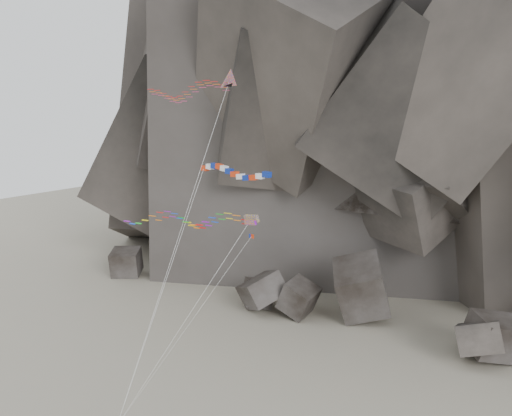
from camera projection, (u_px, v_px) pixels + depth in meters
The scene contains 6 objects.
headland at pixel (428, 32), 102.78m from camera, with size 110.00×70.00×84.00m, color #4C443E, non-canonical shape.
boulder_field at pixel (432, 320), 71.75m from camera, with size 82.34×19.95×9.87m.
delta_kite at pixel (183, 91), 52.28m from camera, with size 10.74×11.11×30.56m.
banner_kite at pixel (232, 173), 50.03m from camera, with size 10.26×10.72×22.19m.
parafoil_kite at pixel (181, 219), 47.54m from camera, with size 13.90×5.15×19.09m.
pennant_kite at pixel (216, 285), 46.29m from camera, with size 10.63×5.62×17.28m.
Camera 1 is at (31.11, -36.81, 29.35)m, focal length 40.00 mm.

